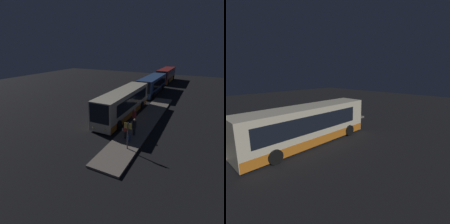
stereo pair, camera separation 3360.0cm
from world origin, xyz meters
TOP-DOWN VIEW (x-y plane):
  - ground at (0.00, 0.00)m, footprint 80.00×80.00m
  - platform at (0.00, 2.91)m, footprint 20.00×2.62m
  - bus_lead at (-0.64, -0.15)m, footprint 11.71×2.72m
  - bus_second at (-13.92, -0.15)m, footprint 11.30×2.89m
  - bus_third at (-26.68, -0.15)m, footprint 10.94×2.83m
  - passenger_boarding at (1.84, 2.16)m, footprint 0.54×0.54m
  - passenger_waiting at (5.05, 2.53)m, footprint 0.53×0.61m
  - passenger_with_bags at (4.07, 3.00)m, footprint 0.41×0.57m
  - suitcase at (5.43, 3.01)m, footprint 0.45×0.20m
  - sign_post at (6.59, 3.37)m, footprint 0.10×0.64m

SIDE VIEW (x-z plane):
  - ground at x=0.00m, z-range 0.00..0.00m
  - platform at x=0.00m, z-range 0.00..0.19m
  - suitcase at x=5.43m, z-range 0.07..1.01m
  - passenger_waiting at x=5.05m, z-range 0.25..1.86m
  - passenger_with_bags at x=4.07m, z-range 0.26..1.92m
  - passenger_boarding at x=1.84m, z-range 0.26..2.09m
  - bus_second at x=-13.92m, z-range 0.00..3.02m
  - bus_third at x=-26.68m, z-range 0.00..3.17m
  - bus_lead at x=-0.64m, z-range -0.01..3.22m
  - sign_post at x=6.59m, z-range 0.49..2.82m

